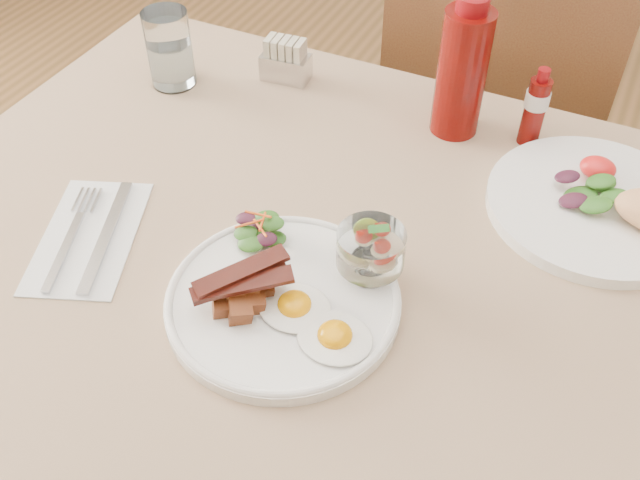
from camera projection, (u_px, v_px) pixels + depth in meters
table at (374, 309)px, 0.96m from camera, size 1.33×0.88×0.75m
chair_far at (492, 129)px, 1.49m from camera, size 0.42×0.42×0.93m
main_plate at (283, 302)px, 0.85m from camera, size 0.28×0.28×0.02m
fried_eggs at (314, 321)px, 0.81m from camera, size 0.17×0.12×0.02m
bacon_potato_pile at (242, 291)px, 0.82m from camera, size 0.11×0.11×0.05m
side_salad at (260, 232)px, 0.90m from camera, size 0.07×0.07×0.04m
fruit_cup at (371, 249)px, 0.83m from camera, size 0.08×0.08×0.08m
second_plate at (613, 206)px, 0.95m from camera, size 0.31×0.29×0.07m
ketchup_bottle at (462, 71)px, 1.03m from camera, size 0.09×0.09×0.22m
hot_sauce_bottle at (535, 108)px, 1.04m from camera, size 0.04×0.04×0.12m
sugar_caddy at (286, 62)px, 1.18m from camera, size 0.08×0.05×0.07m
water_glass at (170, 53)px, 1.16m from camera, size 0.07×0.07×0.13m
napkin_cutlery at (90, 236)px, 0.93m from camera, size 0.19×0.25×0.01m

